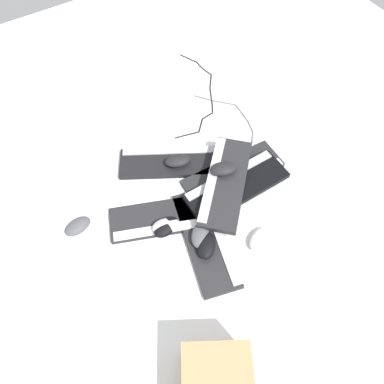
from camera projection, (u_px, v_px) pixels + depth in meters
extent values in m
plane|color=white|center=(209.00, 190.00, 1.58)|extent=(3.20, 3.20, 0.00)
cube|color=#232326|center=(206.00, 240.00, 1.45)|extent=(0.46, 0.26, 0.02)
cube|color=silver|center=(219.00, 234.00, 1.44)|extent=(0.41, 0.14, 0.01)
cube|color=#232326|center=(233.00, 174.00, 1.61)|extent=(0.16, 0.44, 0.02)
cube|color=#B2B5BA|center=(241.00, 181.00, 1.57)|extent=(0.05, 0.42, 0.01)
cube|color=black|center=(170.00, 163.00, 1.64)|extent=(0.35, 0.46, 0.02)
cube|color=#B2B5BA|center=(170.00, 151.00, 1.66)|extent=(0.24, 0.38, 0.01)
cube|color=#232326|center=(165.00, 217.00, 1.50)|extent=(0.30, 0.46, 0.02)
cube|color=silver|center=(167.00, 228.00, 1.46)|extent=(0.19, 0.40, 0.01)
cube|color=black|center=(237.00, 187.00, 1.54)|extent=(0.15, 0.44, 0.02)
cube|color=#B2B5BA|center=(230.00, 175.00, 1.55)|extent=(0.04, 0.42, 0.01)
cube|color=#232326|center=(226.00, 183.00, 1.52)|extent=(0.42, 0.42, 0.02)
cube|color=silver|center=(213.00, 178.00, 1.51)|extent=(0.32, 0.32, 0.01)
ellipsoid|color=black|center=(223.00, 168.00, 1.51)|extent=(0.10, 0.13, 0.04)
ellipsoid|color=#4C4C51|center=(200.00, 235.00, 1.42)|extent=(0.13, 0.12, 0.04)
ellipsoid|color=silver|center=(259.00, 239.00, 1.44)|extent=(0.10, 0.13, 0.04)
ellipsoid|color=#4C4C51|center=(78.00, 226.00, 1.47)|extent=(0.08, 0.12, 0.04)
ellipsoid|color=black|center=(178.00, 161.00, 1.60)|extent=(0.10, 0.13, 0.04)
ellipsoid|color=#B7B7BC|center=(166.00, 226.00, 1.44)|extent=(0.10, 0.13, 0.04)
ellipsoid|color=black|center=(166.00, 227.00, 1.44)|extent=(0.09, 0.12, 0.04)
ellipsoid|color=black|center=(207.00, 246.00, 1.40)|extent=(0.13, 0.12, 0.04)
cylinder|color=#59595B|center=(232.00, 146.00, 1.70)|extent=(0.05, 0.07, 0.01)
cylinder|color=#59595B|center=(246.00, 144.00, 1.71)|extent=(0.02, 0.06, 0.01)
cylinder|color=#59595B|center=(252.00, 137.00, 1.73)|extent=(0.05, 0.05, 0.01)
cylinder|color=#59595B|center=(250.00, 126.00, 1.77)|extent=(0.07, 0.03, 0.01)
cylinder|color=#59595B|center=(242.00, 112.00, 1.81)|extent=(0.12, 0.02, 0.01)
cylinder|color=#59595B|center=(224.00, 102.00, 1.85)|extent=(0.09, 0.08, 0.01)
cylinder|color=#59595B|center=(204.00, 98.00, 1.86)|extent=(0.08, 0.07, 0.01)
sphere|color=#59595B|center=(223.00, 146.00, 1.70)|extent=(0.01, 0.01, 0.01)
sphere|color=#59595B|center=(240.00, 146.00, 1.70)|extent=(0.01, 0.01, 0.01)
sphere|color=#59595B|center=(252.00, 142.00, 1.71)|extent=(0.01, 0.01, 0.01)
sphere|color=#59595B|center=(253.00, 132.00, 1.75)|extent=(0.01, 0.01, 0.01)
sphere|color=#59595B|center=(248.00, 120.00, 1.78)|extent=(0.01, 0.01, 0.01)
sphere|color=#59595B|center=(236.00, 104.00, 1.84)|extent=(0.01, 0.01, 0.01)
sphere|color=#59595B|center=(213.00, 100.00, 1.85)|extent=(0.01, 0.01, 0.01)
sphere|color=#59595B|center=(195.00, 95.00, 1.87)|extent=(0.01, 0.01, 0.01)
cylinder|color=black|center=(187.00, 134.00, 1.74)|extent=(0.03, 0.11, 0.01)
cylinder|color=black|center=(201.00, 125.00, 1.77)|extent=(0.06, 0.06, 0.01)
cylinder|color=black|center=(208.00, 115.00, 1.80)|extent=(0.02, 0.07, 0.01)
cylinder|color=black|center=(212.00, 108.00, 1.83)|extent=(0.05, 0.03, 0.01)
cylinder|color=black|center=(211.00, 96.00, 1.87)|extent=(0.11, 0.06, 0.01)
cylinder|color=black|center=(211.00, 81.00, 1.93)|extent=(0.08, 0.07, 0.01)
cylinder|color=black|center=(207.00, 71.00, 1.97)|extent=(0.07, 0.02, 0.01)
cylinder|color=black|center=(200.00, 65.00, 1.99)|extent=(0.06, 0.01, 0.01)
cylinder|color=black|center=(189.00, 58.00, 2.02)|extent=(0.10, 0.05, 0.01)
sphere|color=black|center=(175.00, 137.00, 1.73)|extent=(0.01, 0.01, 0.01)
sphere|color=black|center=(199.00, 131.00, 1.75)|extent=(0.01, 0.01, 0.01)
sphere|color=black|center=(202.00, 119.00, 1.79)|extent=(0.01, 0.01, 0.01)
sphere|color=black|center=(213.00, 112.00, 1.81)|extent=(0.01, 0.01, 0.01)
sphere|color=black|center=(212.00, 104.00, 1.84)|extent=(0.01, 0.01, 0.01)
sphere|color=black|center=(210.00, 87.00, 1.90)|extent=(0.01, 0.01, 0.01)
sphere|color=black|center=(211.00, 74.00, 1.95)|extent=(0.01, 0.01, 0.01)
sphere|color=black|center=(203.00, 68.00, 1.98)|extent=(0.01, 0.01, 0.01)
sphere|color=black|center=(197.00, 62.00, 2.00)|extent=(0.01, 0.01, 0.01)
sphere|color=black|center=(180.00, 54.00, 2.04)|extent=(0.01, 0.01, 0.01)
cube|color=tan|center=(216.00, 384.00, 1.11)|extent=(0.29, 0.28, 0.19)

